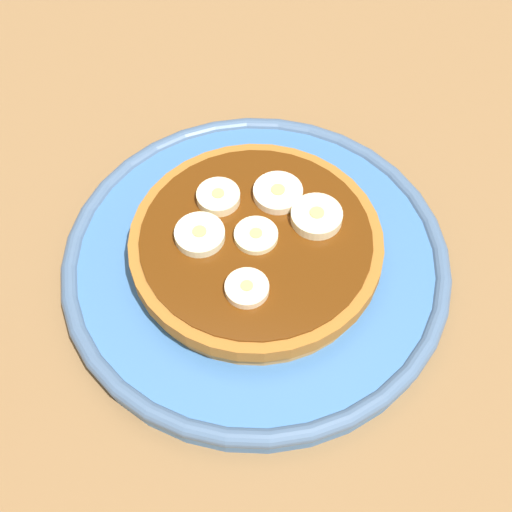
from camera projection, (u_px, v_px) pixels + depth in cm
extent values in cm
cube|color=olive|center=(256.00, 283.00, 55.48)|extent=(140.00, 140.00, 3.00)
cylinder|color=#3F72B2|center=(256.00, 265.00, 53.50)|extent=(27.10, 27.10, 1.80)
torus|color=#496588|center=(256.00, 261.00, 52.98)|extent=(27.55, 27.55, 1.26)
cylinder|color=#C88A48|center=(260.00, 257.00, 52.10)|extent=(16.71, 16.71, 1.20)
cylinder|color=#AB6926|center=(253.00, 249.00, 51.02)|extent=(17.43, 17.43, 1.20)
cylinder|color=#592B0A|center=(256.00, 238.00, 50.70)|extent=(15.90, 15.90, 0.16)
cylinder|color=#FEF3B3|center=(258.00, 230.00, 50.77)|extent=(3.00, 3.00, 0.61)
cylinder|color=tan|center=(258.00, 227.00, 50.49)|extent=(0.84, 0.84, 0.08)
cylinder|color=#F2F1C4|center=(200.00, 235.00, 50.41)|extent=(3.42, 3.42, 0.83)
cylinder|color=tan|center=(199.00, 231.00, 50.03)|extent=(0.96, 0.96, 0.08)
cylinder|color=#FCE8B3|center=(218.00, 198.00, 52.19)|extent=(3.06, 3.06, 0.89)
cylinder|color=tan|center=(218.00, 193.00, 51.79)|extent=(0.86, 0.86, 0.08)
cylinder|color=#FAE5BC|center=(278.00, 193.00, 52.46)|extent=(3.50, 3.50, 0.81)
cylinder|color=tan|center=(278.00, 189.00, 52.09)|extent=(0.98, 0.98, 0.08)
cylinder|color=#FEE3B2|center=(254.00, 290.00, 48.05)|extent=(2.88, 2.88, 0.72)
cylinder|color=tan|center=(254.00, 286.00, 47.72)|extent=(0.81, 0.81, 0.08)
cylinder|color=#F9EAB3|center=(316.00, 217.00, 51.21)|extent=(3.56, 3.56, 0.94)
cylinder|color=tan|center=(317.00, 213.00, 50.79)|extent=(1.00, 1.00, 0.08)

